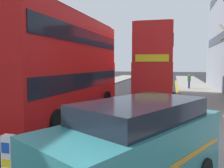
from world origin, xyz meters
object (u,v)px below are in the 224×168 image
(double_decker_bus_oncoming, at_px, (156,63))
(pedestrian_far, at_px, (189,81))
(keep_left_bollard, at_px, (9,159))
(taxi_minivan, at_px, (134,150))
(double_decker_bus_away, at_px, (67,62))

(double_decker_bus_oncoming, bearing_deg, pedestrian_far, 69.41)
(keep_left_bollard, distance_m, taxi_minivan, 3.11)
(keep_left_bollard, distance_m, double_decker_bus_away, 8.07)
(double_decker_bus_oncoming, distance_m, taxi_minivan, 14.86)
(double_decker_bus_oncoming, bearing_deg, keep_left_bollard, -99.32)
(pedestrian_far, bearing_deg, double_decker_bus_oncoming, -110.59)
(double_decker_bus_away, relative_size, taxi_minivan, 2.13)
(keep_left_bollard, relative_size, pedestrian_far, 0.69)
(double_decker_bus_away, relative_size, double_decker_bus_oncoming, 1.00)
(double_decker_bus_oncoming, xyz_separation_m, pedestrian_far, (3.21, 8.54, -2.04))
(double_decker_bus_oncoming, xyz_separation_m, taxi_minivan, (0.63, -14.71, -1.96))
(taxi_minivan, bearing_deg, keep_left_bollard, -176.80)
(taxi_minivan, bearing_deg, pedestrian_far, 83.66)
(keep_left_bollard, height_order, double_decker_bus_away, double_decker_bus_away)
(double_decker_bus_away, bearing_deg, double_decker_bus_oncoming, 59.24)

